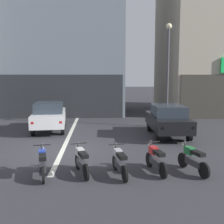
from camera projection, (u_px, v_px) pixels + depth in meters
The scene contains 11 objects.
ground_plane at pixel (62, 152), 11.95m from camera, with size 120.00×120.00×0.00m, color #333338.
lane_centre_line at pixel (74, 126), 17.89m from camera, with size 0.20×18.00×0.01m, color silver.
building_mid_block at pixel (62, 41), 23.61m from camera, with size 9.97×7.14×12.02m.
car_white_crossing_near at pixel (49, 115), 16.26m from camera, with size 2.15×4.25×1.64m.
car_black_parked_kerbside at pixel (168, 119), 14.83m from camera, with size 1.85×4.14×1.64m.
street_lamp at pixel (168, 64), 16.98m from camera, with size 0.36×0.36×6.21m.
motorcycle_blue_row_leftmost at pixel (43, 163), 8.98m from camera, with size 0.56×1.65×0.98m.
motorcycle_white_row_left_mid at pixel (81, 161), 9.19m from camera, with size 0.65×1.62×0.98m.
motorcycle_silver_row_centre at pixel (119, 162), 9.06m from camera, with size 0.55×1.65×0.98m.
motorcycle_red_row_right_mid at pixel (156, 159), 9.38m from camera, with size 0.55×1.65×0.98m.
motorcycle_green_row_rightmost at pixel (193, 159), 9.36m from camera, with size 0.65×1.61×0.98m.
Camera 1 is at (1.54, -11.71, 3.26)m, focal length 45.43 mm.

